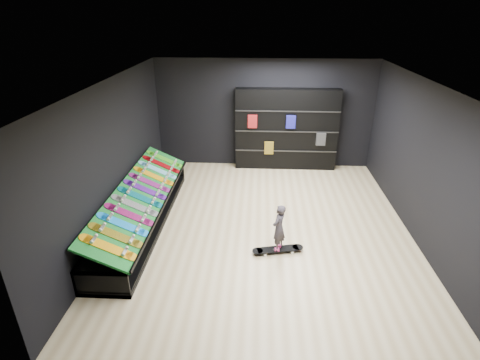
# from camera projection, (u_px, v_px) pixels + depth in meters

# --- Properties ---
(floor) EXTENTS (6.00, 7.00, 0.01)m
(floor) POSITION_uv_depth(u_px,v_px,m) (263.00, 228.00, 7.87)
(floor) COLOR beige
(floor) RESTS_ON ground
(ceiling) EXTENTS (6.00, 7.00, 0.01)m
(ceiling) POSITION_uv_depth(u_px,v_px,m) (268.00, 83.00, 6.61)
(ceiling) COLOR white
(ceiling) RESTS_ON ground
(wall_back) EXTENTS (6.00, 0.02, 3.00)m
(wall_back) POSITION_uv_depth(u_px,v_px,m) (264.00, 114.00, 10.41)
(wall_back) COLOR black
(wall_back) RESTS_ON ground
(wall_front) EXTENTS (6.00, 0.02, 3.00)m
(wall_front) POSITION_uv_depth(u_px,v_px,m) (267.00, 282.00, 4.07)
(wall_front) COLOR black
(wall_front) RESTS_ON ground
(wall_left) EXTENTS (0.02, 7.00, 3.00)m
(wall_left) POSITION_uv_depth(u_px,v_px,m) (113.00, 158.00, 7.39)
(wall_left) COLOR black
(wall_left) RESTS_ON ground
(wall_right) EXTENTS (0.02, 7.00, 3.00)m
(wall_right) POSITION_uv_depth(u_px,v_px,m) (423.00, 165.00, 7.09)
(wall_right) COLOR black
(wall_right) RESTS_ON ground
(display_rack) EXTENTS (0.90, 4.50, 0.50)m
(display_rack) POSITION_uv_depth(u_px,v_px,m) (143.00, 214.00, 7.89)
(display_rack) COLOR black
(display_rack) RESTS_ON ground
(turf_ramp) EXTENTS (0.92, 4.50, 0.46)m
(turf_ramp) POSITION_uv_depth(u_px,v_px,m) (143.00, 195.00, 7.69)
(turf_ramp) COLOR #0F611E
(turf_ramp) RESTS_ON display_rack
(back_shelving) EXTENTS (2.81, 0.33, 2.25)m
(back_shelving) POSITION_uv_depth(u_px,v_px,m) (286.00, 130.00, 10.37)
(back_shelving) COLOR black
(back_shelving) RESTS_ON ground
(floor_skateboard) EXTENTS (1.00, 0.42, 0.09)m
(floor_skateboard) POSITION_uv_depth(u_px,v_px,m) (278.00, 251.00, 7.06)
(floor_skateboard) COLOR black
(floor_skateboard) RESTS_ON ground
(child) EXTENTS (0.23, 0.25, 0.55)m
(child) POSITION_uv_depth(u_px,v_px,m) (278.00, 236.00, 6.92)
(child) COLOR black
(child) RESTS_ON floor_skateboard
(display_board_0) EXTENTS (0.93, 0.22, 0.50)m
(display_board_0) POSITION_uv_depth(u_px,v_px,m) (109.00, 247.00, 5.96)
(display_board_0) COLOR yellow
(display_board_0) RESTS_ON turf_ramp
(display_board_1) EXTENTS (0.93, 0.22, 0.50)m
(display_board_1) POSITION_uv_depth(u_px,v_px,m) (116.00, 235.00, 6.27)
(display_board_1) COLOR yellow
(display_board_1) RESTS_ON turf_ramp
(display_board_2) EXTENTS (0.93, 0.22, 0.50)m
(display_board_2) POSITION_uv_depth(u_px,v_px,m) (123.00, 224.00, 6.59)
(display_board_2) COLOR blue
(display_board_2) RESTS_ON turf_ramp
(display_board_3) EXTENTS (0.93, 0.22, 0.50)m
(display_board_3) POSITION_uv_depth(u_px,v_px,m) (129.00, 215.00, 6.90)
(display_board_3) COLOR #E5198C
(display_board_3) RESTS_ON turf_ramp
(display_board_4) EXTENTS (0.93, 0.22, 0.50)m
(display_board_4) POSITION_uv_depth(u_px,v_px,m) (135.00, 206.00, 7.21)
(display_board_4) COLOR black
(display_board_4) RESTS_ON turf_ramp
(display_board_5) EXTENTS (0.93, 0.22, 0.50)m
(display_board_5) POSITION_uv_depth(u_px,v_px,m) (141.00, 197.00, 7.53)
(display_board_5) COLOR #0C8C99
(display_board_5) RESTS_ON turf_ramp
(display_board_6) EXTENTS (0.93, 0.22, 0.50)m
(display_board_6) POSITION_uv_depth(u_px,v_px,m) (145.00, 190.00, 7.84)
(display_board_6) COLOR purple
(display_board_6) RESTS_ON turf_ramp
(display_board_7) EXTENTS (0.93, 0.22, 0.50)m
(display_board_7) POSITION_uv_depth(u_px,v_px,m) (150.00, 183.00, 8.15)
(display_board_7) COLOR #2626BF
(display_board_7) RESTS_ON turf_ramp
(display_board_8) EXTENTS (0.93, 0.22, 0.50)m
(display_board_8) POSITION_uv_depth(u_px,v_px,m) (154.00, 176.00, 8.46)
(display_board_8) COLOR orange
(display_board_8) RESTS_ON turf_ramp
(display_board_9) EXTENTS (0.93, 0.22, 0.50)m
(display_board_9) POSITION_uv_depth(u_px,v_px,m) (158.00, 170.00, 8.78)
(display_board_9) COLOR #0CB2E5
(display_board_9) RESTS_ON turf_ramp
(display_board_10) EXTENTS (0.93, 0.22, 0.50)m
(display_board_10) POSITION_uv_depth(u_px,v_px,m) (162.00, 164.00, 9.09)
(display_board_10) COLOR red
(display_board_10) RESTS_ON turf_ramp
(display_board_11) EXTENTS (0.93, 0.22, 0.50)m
(display_board_11) POSITION_uv_depth(u_px,v_px,m) (165.00, 159.00, 9.40)
(display_board_11) COLOR green
(display_board_11) RESTS_ON turf_ramp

